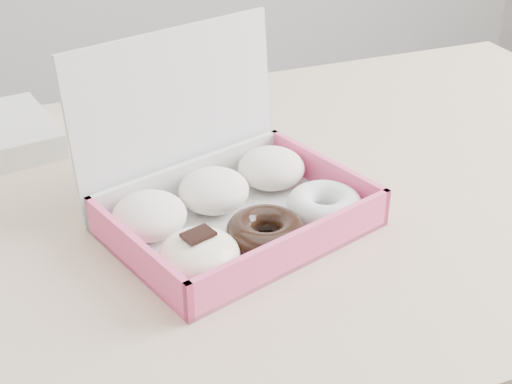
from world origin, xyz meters
name	(u,v)px	position (x,y,z in m)	size (l,w,h in m)	color
table	(305,231)	(0.00, 0.00, 0.67)	(1.20, 0.80, 0.75)	tan
donut_box	(228,200)	(-0.13, -0.06, 0.78)	(0.36, 0.32, 0.22)	silver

